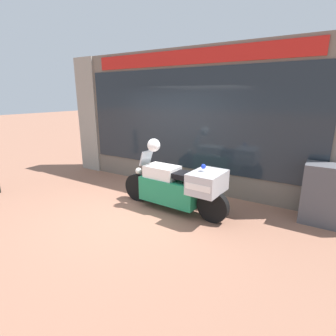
% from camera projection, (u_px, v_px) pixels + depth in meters
% --- Properties ---
extents(ground_plane, '(60.00, 60.00, 0.00)m').
position_uv_depth(ground_plane, '(130.00, 211.00, 5.33)').
color(ground_plane, '#8E604C').
extents(shop_building, '(6.89, 0.55, 3.32)m').
position_uv_depth(shop_building, '(167.00, 120.00, 6.70)').
color(shop_building, '#6B6056').
rests_on(shop_building, ground).
extents(window_display, '(5.71, 0.30, 1.99)m').
position_uv_depth(window_display, '(190.00, 168.00, 6.71)').
color(window_display, slate).
rests_on(window_display, ground).
extents(paramedic_motorcycle, '(2.44, 0.78, 1.17)m').
position_uv_depth(paramedic_motorcycle, '(179.00, 186.00, 5.16)').
color(paramedic_motorcycle, black).
rests_on(paramedic_motorcycle, ground).
extents(utility_cabinet, '(0.93, 0.50, 1.11)m').
position_uv_depth(utility_cabinet, '(331.00, 196.00, 4.65)').
color(utility_cabinet, '#4C4C51').
rests_on(utility_cabinet, ground).
extents(white_helmet, '(0.27, 0.27, 0.27)m').
position_uv_depth(white_helmet, '(154.00, 145.00, 5.29)').
color(white_helmet, white).
rests_on(white_helmet, paramedic_motorcycle).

